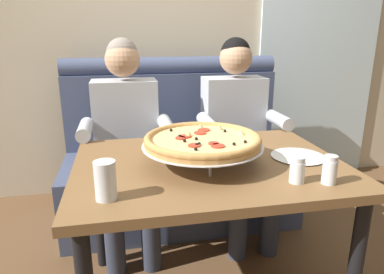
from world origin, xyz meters
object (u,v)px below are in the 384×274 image
(dining_table, at_px, (209,180))
(diner_right, at_px, (238,127))
(diner_left, at_px, (127,133))
(pizza, at_px, (203,141))
(drinking_glass, at_px, (106,182))
(plate_near_left, at_px, (298,155))
(booth_bench, at_px, (178,162))
(shaker_oregano, at_px, (297,172))
(shaker_parmesan, at_px, (330,172))

(dining_table, distance_m, diner_right, 0.74)
(diner_left, relative_size, pizza, 2.38)
(drinking_glass, bearing_deg, plate_near_left, 16.79)
(diner_right, xyz_separation_m, plate_near_left, (0.07, -0.67, 0.04))
(diner_right, bearing_deg, booth_bench, 143.25)
(pizza, bearing_deg, plate_near_left, -0.26)
(booth_bench, bearing_deg, drinking_glass, -110.36)
(diner_right, distance_m, shaker_oregano, 0.94)
(pizza, xyz_separation_m, drinking_glass, (-0.41, -0.27, -0.05))
(diner_left, bearing_deg, diner_right, 0.00)
(drinking_glass, bearing_deg, shaker_parmesan, -2.41)
(plate_near_left, bearing_deg, dining_table, 177.42)
(shaker_oregano, xyz_separation_m, drinking_glass, (-0.73, 0.00, 0.02))
(shaker_oregano, bearing_deg, booth_bench, 103.30)
(plate_near_left, bearing_deg, diner_left, 139.62)
(booth_bench, xyz_separation_m, shaker_oregano, (0.28, -1.20, 0.38))
(diner_left, height_order, diner_right, same)
(dining_table, distance_m, plate_near_left, 0.44)
(shaker_oregano, xyz_separation_m, plate_near_left, (0.15, 0.26, -0.03))
(booth_bench, xyz_separation_m, drinking_glass, (-0.45, -1.20, 0.40))
(booth_bench, xyz_separation_m, diner_right, (0.36, -0.27, 0.31))
(shaker_parmesan, relative_size, shaker_oregano, 1.09)
(dining_table, distance_m, shaker_oregano, 0.42)
(diner_left, bearing_deg, shaker_parmesan, -51.98)
(pizza, bearing_deg, diner_left, 115.75)
(dining_table, bearing_deg, drinking_glass, -147.51)
(shaker_parmesan, distance_m, shaker_oregano, 0.12)
(diner_left, distance_m, plate_near_left, 1.03)
(diner_left, relative_size, diner_right, 1.00)
(dining_table, distance_m, diner_left, 0.74)
(dining_table, relative_size, diner_left, 0.95)
(diner_left, bearing_deg, pizza, -64.25)
(shaker_parmesan, distance_m, drinking_glass, 0.85)
(pizza, xyz_separation_m, shaker_parmesan, (0.44, -0.30, -0.06))
(diner_right, distance_m, pizza, 0.78)
(booth_bench, relative_size, pizza, 2.96)
(booth_bench, height_order, pizza, booth_bench)
(booth_bench, relative_size, shaker_oregano, 15.08)
(booth_bench, xyz_separation_m, plate_near_left, (0.43, -0.94, 0.35))
(shaker_parmesan, bearing_deg, booth_bench, 107.98)
(booth_bench, distance_m, drinking_glass, 1.34)
(diner_right, height_order, pizza, diner_right)
(diner_left, height_order, pizza, diner_left)
(dining_table, relative_size, shaker_parmesan, 10.52)
(dining_table, bearing_deg, shaker_parmesan, -38.53)
(dining_table, height_order, drinking_glass, drinking_glass)
(plate_near_left, relative_size, drinking_glass, 1.80)
(diner_left, xyz_separation_m, shaker_parmesan, (0.76, -0.97, 0.07))
(dining_table, height_order, diner_right, diner_right)
(plate_near_left, distance_m, drinking_glass, 0.92)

